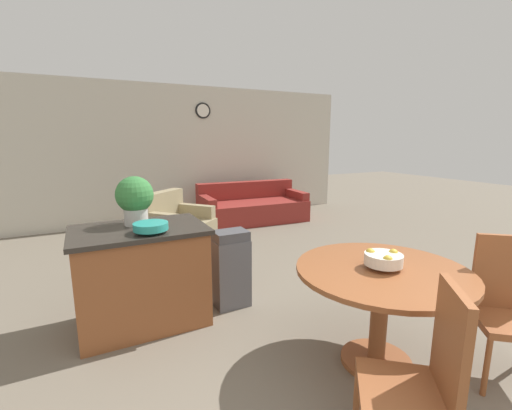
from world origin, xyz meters
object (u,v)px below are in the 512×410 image
(dining_table, at_px, (381,291))
(dining_chair_near_right, at_px, (506,303))
(fruit_bowl, at_px, (383,259))
(dining_chair_near_left, at_px, (422,376))
(armchair, at_px, (178,228))
(couch, at_px, (252,208))
(teal_bowl, at_px, (151,227))
(kitchen_island, at_px, (142,275))
(potted_plant, at_px, (135,198))
(trash_bin, at_px, (231,269))

(dining_table, distance_m, dining_chair_near_right, 0.85)
(fruit_bowl, bearing_deg, dining_chair_near_right, -33.76)
(dining_chair_near_left, bearing_deg, armchair, 41.12)
(couch, bearing_deg, teal_bowl, -124.79)
(kitchen_island, distance_m, couch, 4.04)
(fruit_bowl, xyz_separation_m, teal_bowl, (-1.39, 1.20, 0.12))
(dining_table, relative_size, potted_plant, 2.78)
(dining_table, xyz_separation_m, dining_chair_near_right, (0.71, -0.47, -0.05))
(dining_table, height_order, fruit_bowl, fruit_bowl)
(teal_bowl, relative_size, potted_plant, 0.64)
(potted_plant, height_order, couch, potted_plant)
(fruit_bowl, xyz_separation_m, potted_plant, (-1.45, 1.54, 0.32))
(dining_chair_near_left, relative_size, trash_bin, 1.29)
(teal_bowl, bearing_deg, potted_plant, 100.99)
(armchair, bearing_deg, trash_bin, -130.34)
(kitchen_island, bearing_deg, potted_plant, 89.85)
(fruit_bowl, relative_size, couch, 0.12)
(dining_chair_near_left, relative_size, teal_bowl, 3.52)
(dining_chair_near_right, height_order, teal_bowl, dining_chair_near_right)
(dining_chair_near_right, height_order, couch, dining_chair_near_right)
(teal_bowl, bearing_deg, dining_chair_near_left, -64.28)
(couch, bearing_deg, dining_chair_near_right, -92.17)
(kitchen_island, height_order, armchair, kitchen_island)
(dining_table, bearing_deg, armchair, 99.76)
(potted_plant, relative_size, armchair, 0.37)
(dining_chair_near_right, height_order, trash_bin, dining_chair_near_right)
(armchair, bearing_deg, fruit_bowl, -120.29)
(potted_plant, distance_m, armchair, 2.31)
(dining_chair_near_left, distance_m, trash_bin, 2.06)
(dining_chair_near_right, distance_m, teal_bowl, 2.71)
(dining_table, bearing_deg, potted_plant, 133.35)
(dining_chair_near_right, distance_m, kitchen_island, 2.87)
(fruit_bowl, bearing_deg, dining_chair_near_left, -123.75)
(armchair, bearing_deg, dining_chair_near_left, -128.25)
(dining_table, xyz_separation_m, potted_plant, (-1.45, 1.54, 0.56))
(potted_plant, bearing_deg, dining_chair_near_left, -66.37)
(dining_table, relative_size, teal_bowl, 4.32)
(fruit_bowl, bearing_deg, trash_bin, 114.68)
(dining_table, distance_m, potted_plant, 2.19)
(couch, xyz_separation_m, armchair, (-1.77, -0.96, 0.02))
(fruit_bowl, relative_size, kitchen_island, 0.23)
(trash_bin, bearing_deg, dining_chair_near_right, -53.88)
(armchair, bearing_deg, teal_bowl, -148.76)
(dining_chair_near_left, distance_m, potted_plant, 2.53)
(fruit_bowl, height_order, couch, fruit_bowl)
(trash_bin, bearing_deg, armchair, 89.70)
(kitchen_island, bearing_deg, dining_table, -44.09)
(trash_bin, bearing_deg, dining_table, -65.33)
(potted_plant, bearing_deg, armchair, 66.63)
(teal_bowl, distance_m, trash_bin, 0.97)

